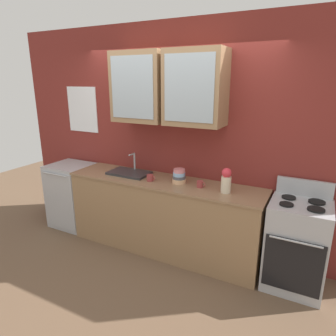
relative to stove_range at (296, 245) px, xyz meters
The scene contains 10 objects.
ground_plane 1.64m from the stove_range, behind, with size 10.00×10.00×0.00m, color brown.
back_wall_unit 1.92m from the stove_range, 169.55° to the left, with size 4.91×0.49×2.80m.
counter 1.56m from the stove_range, behind, with size 2.49×0.59×0.94m.
stove_range is the anchor object (origin of this frame).
sink_faucet 2.14m from the stove_range, behind, with size 0.53×0.33×0.26m.
bowl_stack 1.46m from the stove_range, behind, with size 0.17×0.17×0.17m.
vase 0.97m from the stove_range, behind, with size 0.11×0.11×0.28m.
cup_near_sink 1.77m from the stove_range, behind, with size 0.11×0.08×0.08m.
cup_near_bowls 1.19m from the stove_range, behind, with size 0.10×0.07×0.08m.
dishwasher 3.10m from the stove_range, behind, with size 0.59×0.58×0.94m.
Camera 1 is at (1.64, -3.04, 2.13)m, focal length 31.94 mm.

